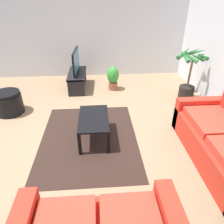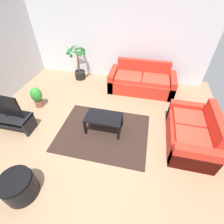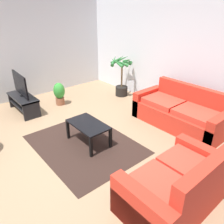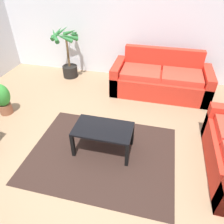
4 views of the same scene
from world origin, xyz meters
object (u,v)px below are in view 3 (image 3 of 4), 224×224
object	(u,v)px
tv_stand	(23,102)
potted_plant_small	(59,93)
couch_loveseat	(177,187)
coffee_table	(88,127)
couch_main	(180,113)
potted_palm	(121,77)
tv	(20,84)

from	to	relation	value
tv_stand	potted_plant_small	distance (m)	0.96
couch_loveseat	coffee_table	world-z (taller)	couch_loveseat
tv_stand	potted_plant_small	bearing A→B (deg)	79.96
couch_main	potted_plant_small	xyz separation A→B (m)	(-2.84, -1.51, 0.04)
couch_loveseat	tv_stand	bearing A→B (deg)	-173.42
coffee_table	couch_loveseat	bearing A→B (deg)	1.41
couch_loveseat	coffee_table	size ratio (longest dim) A/B	1.78
couch_loveseat	coffee_table	bearing A→B (deg)	-178.59
coffee_table	potted_plant_small	bearing A→B (deg)	166.76
couch_loveseat	potted_palm	distance (m)	4.18
couch_loveseat	potted_palm	xyz separation A→B (m)	(-3.54, 2.22, 0.28)
tv	coffee_table	world-z (taller)	tv
potted_plant_small	tv_stand	bearing A→B (deg)	-100.04
couch_main	tv_stand	bearing A→B (deg)	-140.80
couch_loveseat	potted_plant_small	distance (m)	4.15
tv_stand	coffee_table	bearing A→B (deg)	11.10
couch_main	couch_loveseat	world-z (taller)	same
couch_main	potted_plant_small	world-z (taller)	couch_main
potted_palm	potted_plant_small	world-z (taller)	potted_palm
couch_main	coffee_table	xyz separation A→B (m)	(-0.73, -2.01, 0.07)
couch_loveseat	tv	xyz separation A→B (m)	(-4.29, -0.49, 0.45)
tv	potted_plant_small	distance (m)	1.04
couch_loveseat	tv_stand	xyz separation A→B (m)	(-4.29, -0.50, -0.01)
couch_main	coffee_table	world-z (taller)	couch_main
coffee_table	potted_plant_small	distance (m)	2.16
potted_palm	potted_plant_small	bearing A→B (deg)	-108.45
tv_stand	tv	xyz separation A→B (m)	(0.00, 0.00, 0.46)
couch_loveseat	potted_palm	bearing A→B (deg)	147.93
couch_loveseat	potted_palm	size ratio (longest dim) A/B	1.30
potted_palm	couch_main	bearing A→B (deg)	-6.60
tv	potted_plant_small	bearing A→B (deg)	79.93
tv_stand	potted_plant_small	xyz separation A→B (m)	(0.17, 0.94, 0.05)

